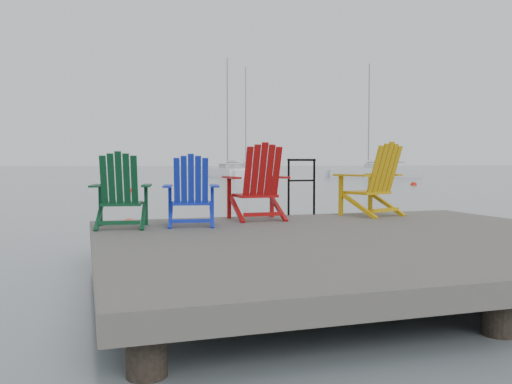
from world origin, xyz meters
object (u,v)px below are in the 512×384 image
object	(u,v)px
chair_red	(258,183)
buoy_b	(129,192)
handrail	(302,181)
chair_green	(121,191)
chair_blue	(191,191)
sailboat_near	(229,173)
buoy_a	(129,226)
buoy_d	(225,178)
sailboat_far	(373,173)
buoy_c	(414,185)
chair_yellow	(374,180)
sailboat_mid	(246,171)

from	to	relation	value
chair_red	buoy_b	distance (m)	17.89
handrail	chair_green	xyz separation A→B (m)	(-2.87, -0.95, -0.07)
chair_blue	sailboat_near	bearing A→B (deg)	85.43
chair_green	buoy_b	xyz separation A→B (m)	(1.49, 18.27, -0.98)
buoy_a	buoy_b	xyz separation A→B (m)	(1.05, 13.74, 0.00)
buoy_a	buoy_b	size ratio (longest dim) A/B	0.98
buoy_d	sailboat_far	bearing A→B (deg)	-6.91
sailboat_near	buoy_a	distance (m)	37.17
handrail	chair_green	size ratio (longest dim) A/B	0.95
handrail	chair_blue	xyz separation A→B (m)	(-1.97, -0.99, -0.08)
chair_red	buoy_c	size ratio (longest dim) A/B	2.82
handrail	chair_green	distance (m)	3.02
chair_yellow	buoy_c	distance (m)	24.57
chair_yellow	buoy_a	distance (m)	5.43
sailboat_near	buoy_d	size ratio (longest dim) A/B	30.00
sailboat_near	buoy_a	world-z (taller)	sailboat_near
chair_blue	sailboat_near	distance (m)	41.41
chair_green	sailboat_mid	world-z (taller)	sailboat_mid
sailboat_near	buoy_d	distance (m)	1.60
handrail	sailboat_near	size ratio (longest dim) A/B	0.08
buoy_b	buoy_d	bearing A→B (deg)	64.50
chair_yellow	buoy_c	bearing A→B (deg)	35.07
sailboat_mid	buoy_b	bearing A→B (deg)	-95.18
chair_red	buoy_d	world-z (taller)	chair_red
chair_red	buoy_a	distance (m)	4.51
buoy_a	chair_yellow	bearing A→B (deg)	-49.64
sailboat_far	buoy_d	size ratio (longest dim) A/B	28.97
chair_yellow	buoy_b	world-z (taller)	chair_yellow
buoy_b	handrail	bearing A→B (deg)	-85.46
handrail	buoy_c	xyz separation A→B (m)	(15.18, 19.57, -1.04)
chair_red	sailboat_mid	distance (m)	51.87
chair_green	sailboat_far	bearing A→B (deg)	65.65
sailboat_far	buoy_c	world-z (taller)	sailboat_far
handrail	chair_yellow	distance (m)	1.13
chair_blue	buoy_c	world-z (taller)	chair_blue
chair_yellow	buoy_d	xyz separation A→B (m)	(7.25, 38.04, -1.06)
sailboat_far	buoy_b	xyz separation A→B (m)	(-23.16, -18.60, -0.36)
chair_green	buoy_d	distance (m)	40.09
chair_green	chair_blue	distance (m)	0.90
chair_blue	chair_red	size ratio (longest dim) A/B	0.85
chair_green	buoy_d	xyz separation A→B (m)	(11.15, 38.50, -0.98)
chair_yellow	buoy_a	xyz separation A→B (m)	(-3.45, 4.06, -1.06)
chair_green	sailboat_mid	xyz separation A→B (m)	(16.46, 50.21, -0.62)
chair_yellow	sailboat_mid	distance (m)	51.32
buoy_c	sailboat_far	bearing A→B (deg)	67.98
sailboat_far	buoy_c	size ratio (longest dim) A/B	27.60
buoy_b	buoy_a	bearing A→B (deg)	-94.38
buoy_a	buoy_b	world-z (taller)	buoy_b
chair_green	sailboat_near	distance (m)	41.62
handrail	buoy_c	size ratio (longest dim) A/B	2.35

